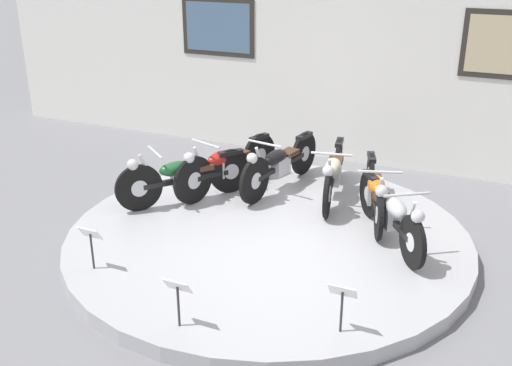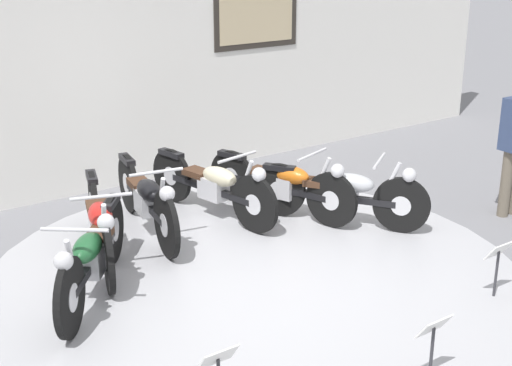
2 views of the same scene
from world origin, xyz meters
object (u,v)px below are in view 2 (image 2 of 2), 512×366
motorcycle_red (100,223)px  motorcycle_cream (214,184)px  motorcycle_silver (343,192)px  motorcycle_orange (283,182)px  info_placard_front_right (498,257)px  info_placard_front_left (218,366)px  motorcycle_black (147,198)px  info_placard_front_centre (433,335)px  motorcycle_green (92,255)px

motorcycle_red → motorcycle_cream: motorcycle_red is taller
motorcycle_silver → motorcycle_orange: bearing=119.2°
info_placard_front_right → motorcycle_cream: bearing=108.7°
info_placard_front_left → motorcycle_cream: bearing=58.5°
info_placard_front_right → info_placard_front_left: bearing=180.0°
motorcycle_black → info_placard_front_centre: (0.41, -3.51, -0.03)m
info_placard_front_left → info_placard_front_centre: 1.51m
motorcycle_orange → info_placard_front_left: bearing=-133.8°
motorcycle_orange → info_placard_front_left: size_ratio=3.66×
motorcycle_green → motorcycle_orange: motorcycle_green is taller
motorcycle_black → motorcycle_cream: bearing=-0.1°
motorcycle_red → motorcycle_silver: motorcycle_red is taller
motorcycle_green → motorcycle_orange: (2.51, 0.61, -0.02)m
motorcycle_red → info_placard_front_right: (2.50, -2.61, -0.03)m
motorcycle_cream → info_placard_front_left: (-1.82, -2.98, -0.02)m
motorcycle_silver → info_placard_front_centre: 2.90m
motorcycle_silver → info_placard_front_left: bearing=-144.9°
motorcycle_orange → info_placard_front_right: size_ratio=3.66×
info_placard_front_centre → info_placard_front_right: same height
motorcycle_black → info_placard_front_left: size_ratio=3.89×
info_placard_front_centre → motorcycle_cream: bearing=83.4°
motorcycle_red → motorcycle_orange: bearing=-0.1°
motorcycle_red → motorcycle_silver: size_ratio=1.18×
motorcycle_orange → info_placard_front_centre: bearing=-109.0°
motorcycle_orange → motorcycle_silver: motorcycle_orange is taller
motorcycle_black → info_placard_front_left: bearing=-108.7°
motorcycle_cream → info_placard_front_left: size_ratio=3.82×
motorcycle_black → motorcycle_orange: 1.54m
motorcycle_black → info_placard_front_centre: bearing=-83.4°
motorcycle_red → info_placard_front_left: 2.63m
motorcycle_orange → motorcycle_green: bearing=-166.4°
motorcycle_green → motorcycle_red: (0.34, 0.61, 0.01)m
info_placard_front_right → motorcycle_orange: bearing=97.2°
motorcycle_cream → info_placard_front_left: 3.49m
motorcycle_cream → motorcycle_red: bearing=-166.3°
info_placard_front_centre → motorcycle_black: bearing=96.6°
info_placard_front_left → info_placard_front_centre: same height
motorcycle_cream → info_placard_front_centre: motorcycle_cream is taller
motorcycle_red → motorcycle_black: bearing=28.3°
info_placard_front_left → motorcycle_red: bearing=82.7°
motorcycle_cream → motorcycle_silver: (1.02, -0.98, -0.01)m
motorcycle_orange → info_placard_front_left: motorcycle_orange is taller
motorcycle_green → motorcycle_cream: (1.83, 0.98, -0.01)m
motorcycle_cream → info_placard_front_left: motorcycle_cream is taller
motorcycle_silver → info_placard_front_right: motorcycle_silver is taller
motorcycle_cream → info_placard_front_left: bearing=-121.5°
motorcycle_red → motorcycle_silver: (2.51, -0.62, -0.03)m
motorcycle_cream → info_placard_front_right: (1.01, -2.98, -0.02)m
motorcycle_red → motorcycle_orange: (2.17, -0.00, -0.03)m
motorcycle_red → motorcycle_silver: 2.58m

